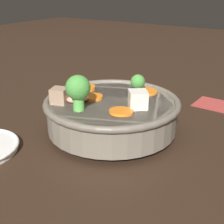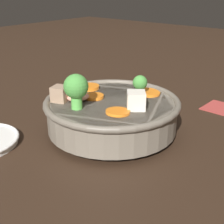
{
  "view_description": "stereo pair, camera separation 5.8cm",
  "coord_description": "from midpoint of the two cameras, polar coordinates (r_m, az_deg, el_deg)",
  "views": [
    {
      "loc": [
        -0.3,
        0.45,
        0.27
      ],
      "look_at": [
        0.0,
        0.0,
        0.04
      ],
      "focal_mm": 50.0,
      "sensor_mm": 36.0,
      "label": 1
    },
    {
      "loc": [
        -0.34,
        0.41,
        0.27
      ],
      "look_at": [
        0.0,
        0.0,
        0.04
      ],
      "focal_mm": 50.0,
      "sensor_mm": 36.0,
      "label": 2
    }
  ],
  "objects": [
    {
      "name": "napkin",
      "position": [
        0.75,
        17.01,
        1.14
      ],
      "size": [
        0.11,
        0.08,
        0.0
      ],
      "color": "#A33833",
      "rests_on": "ground_plane"
    },
    {
      "name": "stirfry_bowl",
      "position": [
        0.58,
        -2.96,
        0.13
      ],
      "size": [
        0.25,
        0.25,
        0.12
      ],
      "color": "slate",
      "rests_on": "ground_plane"
    },
    {
      "name": "ground_plane",
      "position": [
        0.6,
        -2.79,
        -3.7
      ],
      "size": [
        3.0,
        3.0,
        0.0
      ],
      "primitive_type": "plane",
      "color": "black"
    }
  ]
}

